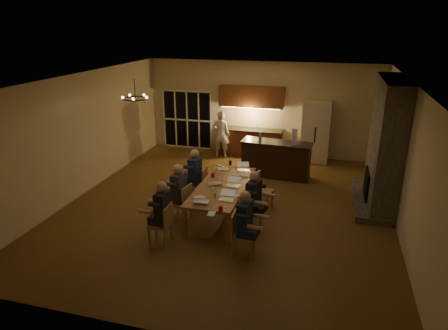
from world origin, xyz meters
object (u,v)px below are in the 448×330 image
at_px(bar_bottle, 260,136).
at_px(person_left_near, 163,212).
at_px(redcup_mid, 213,175).
at_px(chair_right_mid, 253,211).
at_px(plate_near, 234,196).
at_px(laptop_d, 233,182).
at_px(person_right_mid, 253,200).
at_px(chair_right_near, 243,234).
at_px(laptop_c, 215,179).
at_px(can_silver, 215,195).
at_px(chair_left_mid, 180,202).
at_px(mug_mid, 234,176).
at_px(chandelier, 135,98).
at_px(chair_left_far, 198,183).
at_px(person_right_near, 245,223).
at_px(laptop_b, 226,195).
at_px(chair_left_near, 160,224).
at_px(person_left_far, 195,175).
at_px(laptop_f, 243,166).
at_px(dining_table, 222,199).
at_px(standing_person, 221,134).
at_px(laptop_e, 223,165).
at_px(bar_island, 276,159).
at_px(chair_right_far, 263,191).
at_px(mug_back, 219,172).
at_px(plate_left, 199,198).
at_px(redcup_near, 221,209).
at_px(person_left_mid, 179,192).
at_px(refrigerator, 316,132).
at_px(plate_far, 245,175).
at_px(bar_blender, 295,137).
at_px(laptop_a, 201,197).
at_px(can_cola, 230,163).
at_px(mug_front, 214,190).

bearing_deg(bar_bottle, person_left_near, -104.92).
bearing_deg(bar_bottle, redcup_mid, -106.49).
bearing_deg(chair_right_mid, plate_near, 83.87).
xyz_separation_m(laptop_d, bar_bottle, (0.11, 2.90, 0.34)).
xyz_separation_m(person_left_near, person_right_mid, (1.70, 1.09, 0.00)).
bearing_deg(chair_right_near, laptop_c, 31.22).
bearing_deg(can_silver, redcup_mid, 109.01).
bearing_deg(chair_left_mid, laptop_d, 126.96).
distance_m(person_left_near, mug_mid, 2.33).
bearing_deg(chandelier, chair_right_near, -27.09).
xyz_separation_m(chair_left_far, person_right_near, (1.76, -2.28, 0.24)).
relative_size(person_right_mid, chandelier, 2.28).
xyz_separation_m(laptop_b, plate_near, (0.10, 0.24, -0.10)).
relative_size(chair_left_near, chair_left_far, 1.00).
distance_m(person_left_far, laptop_f, 1.28).
height_order(dining_table, redcup_mid, redcup_mid).
bearing_deg(redcup_mid, mug_mid, 7.42).
bearing_deg(chair_left_mid, mug_mid, 145.81).
distance_m(standing_person, laptop_e, 3.23).
relative_size(laptop_d, mug_mid, 3.20).
height_order(chair_left_mid, chandelier, chandelier).
relative_size(bar_island, person_left_far, 1.51).
bearing_deg(laptop_b, chair_left_mid, 170.99).
bearing_deg(standing_person, chair_right_far, 114.68).
relative_size(mug_back, plate_left, 0.37).
bearing_deg(chair_left_mid, redcup_near, 67.38).
xyz_separation_m(person_left_mid, laptop_f, (1.16, 1.66, 0.17)).
xyz_separation_m(refrigerator, chair_right_near, (-1.03, -6.18, -0.55)).
distance_m(person_left_mid, plate_far, 1.85).
distance_m(chair_left_far, person_right_mid, 2.09).
xyz_separation_m(laptop_b, plate_left, (-0.60, -0.09, -0.10)).
height_order(chair_right_far, mug_back, chair_right_far).
bearing_deg(laptop_c, laptop_b, 94.22).
bearing_deg(redcup_mid, bar_bottle, 73.51).
relative_size(laptop_d, mug_back, 3.20).
relative_size(person_right_mid, mug_mid, 13.80).
xyz_separation_m(mug_back, bar_blender, (1.69, 1.99, 0.51)).
distance_m(person_left_mid, mug_mid, 1.49).
xyz_separation_m(standing_person, plate_left, (0.92, -5.01, -0.05)).
bearing_deg(chair_left_near, laptop_a, 132.23).
relative_size(standing_person, laptop_f, 5.06).
relative_size(chair_left_mid, redcup_near, 7.42).
xyz_separation_m(person_left_near, laptop_e, (0.56, 2.66, 0.17)).
xyz_separation_m(bar_island, chair_right_far, (0.01, -2.21, -0.10)).
xyz_separation_m(bar_island, chair_left_mid, (-1.76, -3.39, -0.10)).
bearing_deg(chair_left_far, can_cola, 136.72).
bearing_deg(bar_island, redcup_mid, -112.29).
height_order(mug_front, bar_blender, bar_blender).
xyz_separation_m(chandelier, can_cola, (1.90, 1.54, -1.94)).
xyz_separation_m(person_left_mid, mug_mid, (1.06, 1.04, 0.11)).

